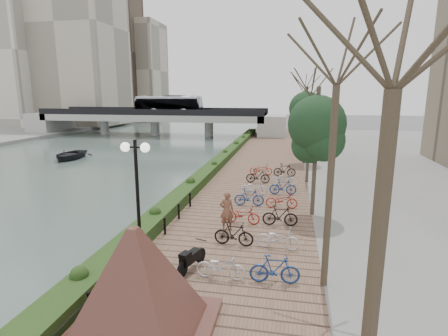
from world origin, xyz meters
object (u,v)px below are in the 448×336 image
(lamppost, at_px, (137,178))
(boat, at_px, (70,154))
(motorcycle, at_px, (192,257))
(granite_monument, at_px, (136,284))
(pedestrian, at_px, (227,211))

(lamppost, xyz_separation_m, boat, (-17.40, 21.35, -3.38))
(lamppost, xyz_separation_m, motorcycle, (1.74, 0.41, -2.92))
(lamppost, distance_m, boat, 27.75)
(granite_monument, bearing_deg, motorcycle, 84.76)
(motorcycle, bearing_deg, pedestrian, 99.22)
(granite_monument, height_order, pedestrian, granite_monument)
(lamppost, height_order, boat, lamppost)
(granite_monument, height_order, motorcycle, granite_monument)
(granite_monument, relative_size, motorcycle, 3.92)
(granite_monument, height_order, boat, granite_monument)
(lamppost, height_order, motorcycle, lamppost)
(lamppost, bearing_deg, motorcycle, 13.25)
(motorcycle, distance_m, boat, 28.38)
(granite_monument, distance_m, boat, 31.06)
(pedestrian, bearing_deg, lamppost, 45.58)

